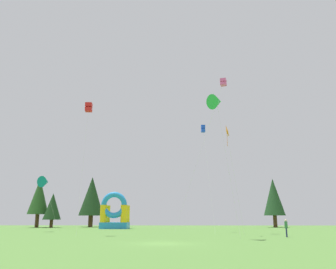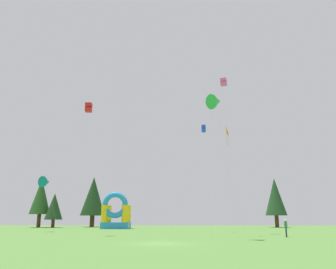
{
  "view_description": "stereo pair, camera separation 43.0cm",
  "coord_description": "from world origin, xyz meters",
  "px_view_note": "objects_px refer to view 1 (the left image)",
  "views": [
    {
      "loc": [
        1.17,
        -28.51,
        2.03
      ],
      "look_at": [
        0.0,
        15.95,
        12.51
      ],
      "focal_mm": 37.46,
      "sensor_mm": 36.0,
      "label": 1
    },
    {
      "loc": [
        1.6,
        -28.5,
        2.03
      ],
      "look_at": [
        0.0,
        15.95,
        12.51
      ],
      "focal_mm": 37.46,
      "sensor_mm": 36.0,
      "label": 2
    }
  ],
  "objects_px": {
    "kite_red_box": "(89,107)",
    "inflatable_blue_arch": "(115,215)",
    "person_near_camera": "(286,226)",
    "kite_orange_diamond": "(226,133)",
    "kite_green_delta": "(217,102)",
    "kite_blue_box": "(203,129)",
    "kite_pink_box": "(223,83)",
    "kite_teal_delta": "(45,182)"
  },
  "relations": [
    {
      "from": "kite_green_delta",
      "to": "kite_pink_box",
      "type": "bearing_deg",
      "value": 78.31
    },
    {
      "from": "kite_pink_box",
      "to": "kite_orange_diamond",
      "type": "bearing_deg",
      "value": -96.65
    },
    {
      "from": "kite_teal_delta",
      "to": "person_near_camera",
      "type": "bearing_deg",
      "value": -23.85
    },
    {
      "from": "kite_teal_delta",
      "to": "inflatable_blue_arch",
      "type": "bearing_deg",
      "value": 55.83
    },
    {
      "from": "kite_green_delta",
      "to": "kite_orange_diamond",
      "type": "xyz_separation_m",
      "value": [
        1.72,
        5.68,
        -2.06
      ]
    },
    {
      "from": "kite_pink_box",
      "to": "kite_orange_diamond",
      "type": "xyz_separation_m",
      "value": [
        -0.7,
        -6.01,
        -8.82
      ]
    },
    {
      "from": "kite_green_delta",
      "to": "kite_orange_diamond",
      "type": "bearing_deg",
      "value": 73.18
    },
    {
      "from": "kite_red_box",
      "to": "person_near_camera",
      "type": "distance_m",
      "value": 26.64
    },
    {
      "from": "kite_green_delta",
      "to": "kite_pink_box",
      "type": "relative_size",
      "value": 0.7
    },
    {
      "from": "kite_orange_diamond",
      "to": "person_near_camera",
      "type": "height_order",
      "value": "kite_orange_diamond"
    },
    {
      "from": "kite_green_delta",
      "to": "person_near_camera",
      "type": "relative_size",
      "value": 8.21
    },
    {
      "from": "kite_green_delta",
      "to": "kite_blue_box",
      "type": "height_order",
      "value": "kite_blue_box"
    },
    {
      "from": "kite_red_box",
      "to": "kite_orange_diamond",
      "type": "bearing_deg",
      "value": -1.63
    },
    {
      "from": "kite_red_box",
      "to": "kite_green_delta",
      "type": "bearing_deg",
      "value": -22.07
    },
    {
      "from": "kite_green_delta",
      "to": "kite_red_box",
      "type": "height_order",
      "value": "kite_red_box"
    },
    {
      "from": "kite_teal_delta",
      "to": "person_near_camera",
      "type": "height_order",
      "value": "kite_teal_delta"
    },
    {
      "from": "kite_blue_box",
      "to": "inflatable_blue_arch",
      "type": "height_order",
      "value": "kite_blue_box"
    },
    {
      "from": "kite_green_delta",
      "to": "inflatable_blue_arch",
      "type": "height_order",
      "value": "kite_green_delta"
    },
    {
      "from": "kite_red_box",
      "to": "kite_teal_delta",
      "type": "bearing_deg",
      "value": 130.87
    },
    {
      "from": "kite_blue_box",
      "to": "person_near_camera",
      "type": "bearing_deg",
      "value": -61.49
    },
    {
      "from": "kite_orange_diamond",
      "to": "kite_green_delta",
      "type": "bearing_deg",
      "value": -106.82
    },
    {
      "from": "kite_pink_box",
      "to": "inflatable_blue_arch",
      "type": "relative_size",
      "value": 3.34
    },
    {
      "from": "inflatable_blue_arch",
      "to": "kite_blue_box",
      "type": "bearing_deg",
      "value": -39.48
    },
    {
      "from": "kite_teal_delta",
      "to": "kite_pink_box",
      "type": "distance_m",
      "value": 29.7
    },
    {
      "from": "kite_red_box",
      "to": "kite_blue_box",
      "type": "relative_size",
      "value": 1.03
    },
    {
      "from": "kite_red_box",
      "to": "inflatable_blue_arch",
      "type": "height_order",
      "value": "kite_red_box"
    },
    {
      "from": "kite_blue_box",
      "to": "kite_teal_delta",
      "type": "bearing_deg",
      "value": 179.6
    },
    {
      "from": "person_near_camera",
      "to": "inflatable_blue_arch",
      "type": "xyz_separation_m",
      "value": [
        -22.34,
        25.81,
        1.24
      ]
    },
    {
      "from": "kite_red_box",
      "to": "person_near_camera",
      "type": "height_order",
      "value": "kite_red_box"
    },
    {
      "from": "kite_orange_diamond",
      "to": "person_near_camera",
      "type": "relative_size",
      "value": 6.87
    },
    {
      "from": "kite_blue_box",
      "to": "kite_green_delta",
      "type": "bearing_deg",
      "value": -89.01
    },
    {
      "from": "kite_green_delta",
      "to": "kite_blue_box",
      "type": "xyz_separation_m",
      "value": [
        -0.27,
        15.78,
        1.01
      ]
    },
    {
      "from": "kite_teal_delta",
      "to": "kite_pink_box",
      "type": "relative_size",
      "value": 0.37
    },
    {
      "from": "kite_orange_diamond",
      "to": "kite_teal_delta",
      "type": "bearing_deg",
      "value": 157.98
    },
    {
      "from": "kite_red_box",
      "to": "kite_orange_diamond",
      "type": "xyz_separation_m",
      "value": [
        16.91,
        -0.48,
        -3.51
      ]
    },
    {
      "from": "kite_red_box",
      "to": "inflatable_blue_arch",
      "type": "bearing_deg",
      "value": 90.38
    },
    {
      "from": "kite_red_box",
      "to": "kite_blue_box",
      "type": "xyz_separation_m",
      "value": [
        14.92,
        9.62,
        -0.44
      ]
    },
    {
      "from": "kite_blue_box",
      "to": "person_near_camera",
      "type": "relative_size",
      "value": 8.57
    },
    {
      "from": "kite_green_delta",
      "to": "kite_blue_box",
      "type": "distance_m",
      "value": 15.81
    },
    {
      "from": "kite_teal_delta",
      "to": "kite_red_box",
      "type": "distance_m",
      "value": 15.34
    },
    {
      "from": "kite_pink_box",
      "to": "inflatable_blue_arch",
      "type": "bearing_deg",
      "value": 137.1
    },
    {
      "from": "kite_red_box",
      "to": "kite_pink_box",
      "type": "relative_size",
      "value": 0.75
    }
  ]
}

